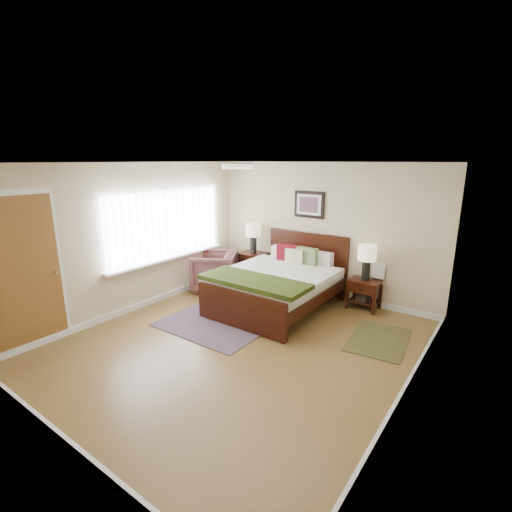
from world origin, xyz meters
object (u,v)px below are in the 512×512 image
object	(u,v)px
lamp_left	(253,233)
rug_persian	(236,313)
lamp_right	(367,256)
nightstand_left	(253,259)
nightstand_right	(364,291)
armchair	(214,271)
bed	(278,278)

from	to	relation	value
lamp_left	rug_persian	xyz separation A→B (m)	(0.72, -1.48, -1.07)
lamp_right	nightstand_left	bearing A→B (deg)	-179.47
nightstand_right	armchair	size ratio (longest dim) A/B	0.62
nightstand_left	nightstand_right	world-z (taller)	nightstand_left
lamp_left	lamp_right	world-z (taller)	lamp_left
bed	lamp_right	distance (m)	1.55
lamp_left	rug_persian	distance (m)	1.97
bed	lamp_left	world-z (taller)	lamp_left
nightstand_right	lamp_right	world-z (taller)	lamp_right
bed	nightstand_left	size ratio (longest dim) A/B	3.29
armchair	nightstand_right	bearing A→B (deg)	75.84
lamp_left	bed	bearing A→B (deg)	-35.98
lamp_left	armchair	size ratio (longest dim) A/B	0.72
bed	armchair	xyz separation A→B (m)	(-1.53, 0.04, -0.15)
bed	nightstand_left	world-z (taller)	bed
lamp_right	armchair	xyz separation A→B (m)	(-2.77, -0.80, -0.56)
nightstand_left	lamp_right	size ratio (longest dim) A/B	1.08
nightstand_right	armchair	bearing A→B (deg)	-164.13
lamp_left	rug_persian	bearing A→B (deg)	-64.24
nightstand_left	rug_persian	size ratio (longest dim) A/B	0.28
bed	lamp_right	size ratio (longest dim) A/B	3.56
nightstand_left	lamp_left	xyz separation A→B (m)	(-0.00, 0.02, 0.55)
bed	lamp_right	bearing A→B (deg)	34.15
nightstand_left	armchair	bearing A→B (deg)	-115.63
lamp_right	nightstand_right	bearing A→B (deg)	-90.00
lamp_left	lamp_right	distance (m)	2.40
lamp_right	rug_persian	distance (m)	2.43
lamp_left	lamp_right	bearing A→B (deg)	0.00
bed	armchair	bearing A→B (deg)	178.47
nightstand_right	rug_persian	distance (m)	2.26
nightstand_left	lamp_right	xyz separation A→B (m)	(2.40, 0.02, 0.41)
lamp_right	rug_persian	xyz separation A→B (m)	(-1.68, -1.48, -0.94)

